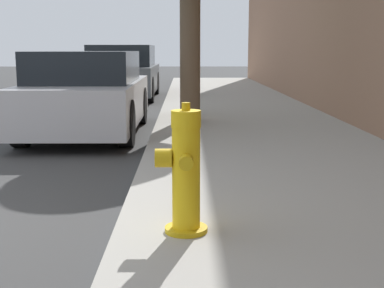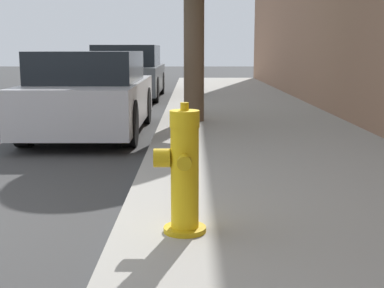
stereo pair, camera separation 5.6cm
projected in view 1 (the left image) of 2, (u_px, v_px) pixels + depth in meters
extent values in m
cube|color=#99968E|center=(335.00, 225.00, 4.06)|extent=(3.30, 40.00, 0.13)
cylinder|color=#C39C11|center=(186.00, 229.00, 3.72)|extent=(0.30, 0.30, 0.04)
cylinder|color=yellow|center=(186.00, 178.00, 3.65)|extent=(0.19, 0.19, 0.70)
cylinder|color=yellow|center=(186.00, 119.00, 3.58)|extent=(0.20, 0.20, 0.12)
cylinder|color=#C39C11|center=(186.00, 106.00, 3.57)|extent=(0.06, 0.06, 0.05)
cylinder|color=#C39C11|center=(186.00, 162.00, 3.49)|extent=(0.09, 0.10, 0.09)
cylinder|color=#C39C11|center=(186.00, 154.00, 3.77)|extent=(0.09, 0.10, 0.09)
cylinder|color=#C39C11|center=(163.00, 158.00, 3.63)|extent=(0.11, 0.13, 0.13)
cube|color=#B7B7BC|center=(89.00, 102.00, 8.79)|extent=(1.67, 3.98, 0.68)
cube|color=black|center=(86.00, 67.00, 8.53)|extent=(1.53, 2.19, 0.48)
cylinder|color=black|center=(60.00, 106.00, 10.03)|extent=(0.20, 0.68, 0.68)
cylinder|color=black|center=(141.00, 106.00, 10.05)|extent=(0.20, 0.68, 0.68)
cylinder|color=black|center=(21.00, 124.00, 7.60)|extent=(0.20, 0.68, 0.68)
cylinder|color=black|center=(126.00, 124.00, 7.62)|extent=(0.20, 0.68, 0.68)
cube|color=#4C5156|center=(124.00, 79.00, 15.27)|extent=(1.82, 4.45, 0.74)
cube|color=black|center=(123.00, 55.00, 14.98)|extent=(1.68, 2.45, 0.57)
cylinder|color=black|center=(102.00, 83.00, 16.65)|extent=(0.20, 0.68, 0.68)
cylinder|color=black|center=(156.00, 83.00, 16.67)|extent=(0.20, 0.68, 0.68)
cylinder|color=black|center=(86.00, 90.00, 13.94)|extent=(0.20, 0.68, 0.68)
cylinder|color=black|center=(150.00, 90.00, 13.96)|extent=(0.20, 0.68, 0.68)
cylinder|color=brown|center=(190.00, 48.00, 9.27)|extent=(0.36, 0.36, 2.54)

